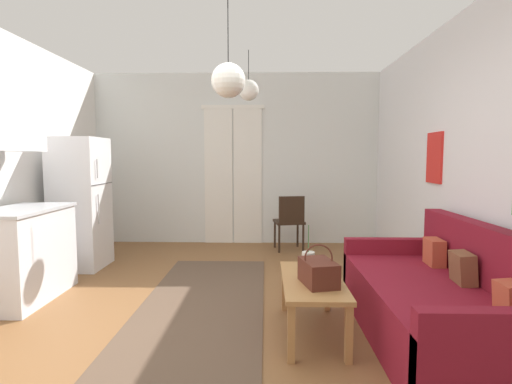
{
  "coord_description": "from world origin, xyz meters",
  "views": [
    {
      "loc": [
        0.48,
        -2.95,
        1.39
      ],
      "look_at": [
        0.37,
        1.49,
        1.0
      ],
      "focal_mm": 27.68,
      "sensor_mm": 36.0,
      "label": 1
    }
  ],
  "objects": [
    {
      "name": "ground_plane",
      "position": [
        0.0,
        0.0,
        -0.05
      ],
      "size": [
        5.12,
        7.38,
        0.1
      ],
      "primitive_type": "cube",
      "color": "brown"
    },
    {
      "name": "area_rug",
      "position": [
        -0.12,
        0.57,
        0.01
      ],
      "size": [
        1.15,
        3.25,
        0.01
      ],
      "primitive_type": "cube",
      "color": "brown",
      "rests_on": "ground_plane"
    },
    {
      "name": "coffee_table",
      "position": [
        0.85,
        0.09,
        0.38
      ],
      "size": [
        0.47,
        1.01,
        0.44
      ],
      "color": "#A87542",
      "rests_on": "ground_plane"
    },
    {
      "name": "pendant_lamp_far",
      "position": [
        0.26,
        2.08,
        2.23
      ],
      "size": [
        0.26,
        0.26,
        0.62
      ],
      "color": "black"
    },
    {
      "name": "kitchen_counter",
      "position": [
        -1.92,
        0.76,
        0.77
      ],
      "size": [
        0.6,
        1.04,
        2.03
      ],
      "color": "silver",
      "rests_on": "ground_plane"
    },
    {
      "name": "pendant_lamp_near",
      "position": [
        0.19,
        0.09,
        1.97
      ],
      "size": [
        0.26,
        0.26,
        0.88
      ],
      "color": "black"
    },
    {
      "name": "refrigerator",
      "position": [
        -1.85,
        1.9,
        0.82
      ],
      "size": [
        0.59,
        0.63,
        1.64
      ],
      "color": "white",
      "rests_on": "ground_plane"
    },
    {
      "name": "bamboo_vase",
      "position": [
        0.82,
        0.18,
        0.54
      ],
      "size": [
        0.11,
        0.11,
        0.41
      ],
      "color": "beige",
      "rests_on": "coffee_table"
    },
    {
      "name": "couch",
      "position": [
        1.81,
        -0.03,
        0.28
      ],
      "size": [
        0.93,
        1.92,
        0.89
      ],
      "color": "maroon",
      "rests_on": "ground_plane"
    },
    {
      "name": "accent_chair",
      "position": [
        0.84,
        2.85,
        0.47
      ],
      "size": [
        0.48,
        0.46,
        0.83
      ],
      "rotation": [
        0.0,
        0.0,
        3.31
      ],
      "color": "black",
      "rests_on": "ground_plane"
    },
    {
      "name": "wall_back",
      "position": [
        -0.0,
        3.44,
        1.35
      ],
      "size": [
        4.72,
        0.13,
        2.72
      ],
      "color": "silver",
      "rests_on": "ground_plane"
    },
    {
      "name": "handbag",
      "position": [
        0.87,
        -0.05,
        0.53
      ],
      "size": [
        0.29,
        0.38,
        0.31
      ],
      "color": "#512319",
      "rests_on": "coffee_table"
    }
  ]
}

